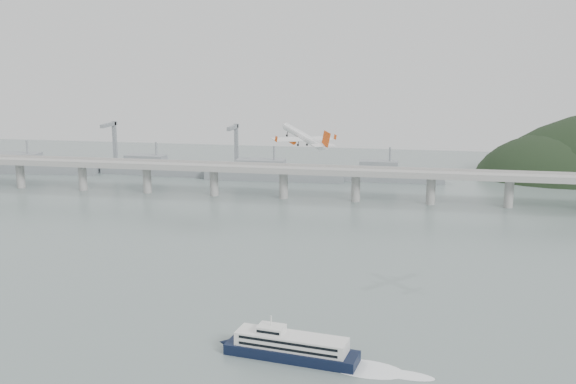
# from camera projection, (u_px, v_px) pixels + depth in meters

# --- Properties ---
(ground) EXTENTS (900.00, 900.00, 0.00)m
(ground) POSITION_uv_depth(u_px,v_px,m) (263.00, 308.00, 270.29)
(ground) COLOR slate
(ground) RESTS_ON ground
(bridge) EXTENTS (800.00, 22.00, 23.90)m
(bridge) POSITION_uv_depth(u_px,v_px,m) (325.00, 175.00, 459.14)
(bridge) COLOR #999996
(bridge) RESTS_ON ground
(distant_fleet) EXTENTS (453.00, 60.90, 40.00)m
(distant_fleet) POSITION_uv_depth(u_px,v_px,m) (149.00, 168.00, 551.59)
(distant_fleet) COLOR gray
(distant_fleet) RESTS_ON ground
(ferry) EXTENTS (74.41, 20.81, 14.07)m
(ferry) POSITION_uv_depth(u_px,v_px,m) (291.00, 347.00, 225.72)
(ferry) COLOR black
(ferry) RESTS_ON ground
(airliner) EXTENTS (31.19, 30.91, 12.02)m
(airliner) POSITION_uv_depth(u_px,v_px,m) (304.00, 137.00, 319.39)
(airliner) COLOR white
(airliner) RESTS_ON ground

